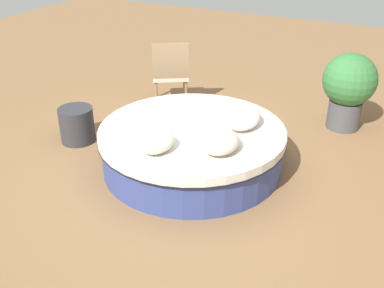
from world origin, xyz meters
name	(u,v)px	position (x,y,z in m)	size (l,w,h in m)	color
ground_plane	(192,166)	(0.00, 0.00, 0.00)	(16.00, 16.00, 0.00)	olive
round_bed	(192,147)	(0.00, 0.00, 0.25)	(2.11, 2.11, 0.49)	#38478C
throw_pillow_0	(158,143)	(-0.59, 0.08, 0.57)	(0.44, 0.31, 0.16)	beige
throw_pillow_1	(221,143)	(-0.31, -0.49, 0.58)	(0.48, 0.36, 0.17)	beige
throw_pillow_2	(244,119)	(0.32, -0.49, 0.59)	(0.54, 0.34, 0.19)	white
patio_chair	(171,70)	(1.46, 1.11, 0.56)	(0.70, 0.71, 0.98)	#997A56
planter	(349,86)	(1.87, -1.35, 0.60)	(0.70, 0.70, 1.03)	#4C4C51
side_table	(77,125)	(-0.09, 1.60, 0.22)	(0.43, 0.43, 0.45)	#333338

